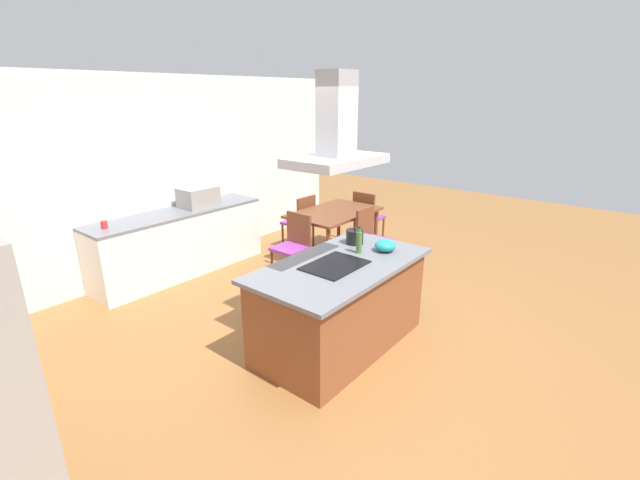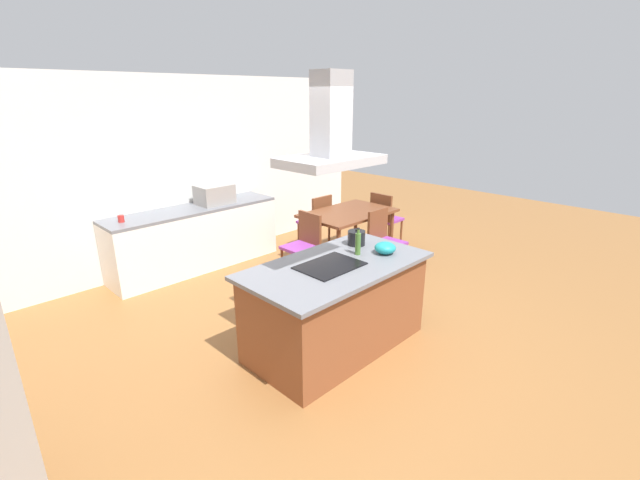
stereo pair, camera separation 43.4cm
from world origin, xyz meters
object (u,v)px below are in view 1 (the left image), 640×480
Objects in this scene: cooktop at (335,265)px; dining_table at (334,216)px; mixing_bowl at (385,246)px; chair_at_left_end at (294,241)px; chair_at_right_end at (367,214)px; range_hood at (336,136)px; olive_oil_bottle at (359,242)px; coffee_mug_red at (104,225)px; tea_kettle at (355,237)px; chair_facing_island at (371,235)px; chair_facing_back_wall at (302,219)px; countertop_microwave at (198,197)px.

cooktop reaches higher than dining_table.
chair_at_left_end is (0.47, 1.70, -0.45)m from mixing_bowl.
range_hood is at bearing -152.32° from chair_at_right_end.
cooktop reaches higher than chair_at_right_end.
coffee_mug_red is at bearing 113.21° from olive_oil_bottle.
tea_kettle is at bearing -61.53° from coffee_mug_red.
chair_facing_island is at bearing 23.42° from cooktop.
tea_kettle is 1.94m from dining_table.
dining_table is 1.57× the size of chair_facing_back_wall.
chair_at_left_end is at bearing 180.00° from dining_table.
mixing_bowl reaches higher than chair_facing_back_wall.
cooktop is 2.56m from dining_table.
chair_at_right_end is (0.92, 0.67, 0.00)m from chair_facing_island.
cooktop is 0.68m from tea_kettle.
range_hood is (-0.64, -0.22, 1.12)m from tea_kettle.
olive_oil_bottle reaches higher than chair_at_left_end.
olive_oil_bottle is 2.99m from chair_at_right_end.
coffee_mug_red is (-1.45, 3.05, -0.01)m from mixing_bowl.
chair_facing_island is at bearing -36.01° from chair_at_left_end.
tea_kettle is 1.10× the size of mixing_bowl.
tea_kettle reaches higher than chair_facing_island.
coffee_mug_red is at bearing 166.57° from chair_facing_back_wall.
coffee_mug_red is 4.00m from chair_at_right_end.
olive_oil_bottle is 0.31× the size of chair_facing_island.
coffee_mug_red reaches higher than chair_at_left_end.
olive_oil_bottle is at bearing -148.77° from chair_at_right_end.
tea_kettle is at bearing 18.83° from cooktop.
chair_at_left_end is 0.99× the size of range_hood.
mixing_bowl is at bearing -39.52° from olive_oil_bottle.
olive_oil_bottle is at bearing -137.08° from tea_kettle.
coffee_mug_red is at bearing 154.64° from dining_table.
olive_oil_bottle and countertop_microwave have the same top height.
coffee_mug_red is (-1.23, 2.87, -0.07)m from olive_oil_bottle.
cooktop is 0.43× the size of dining_table.
olive_oil_bottle is 0.31× the size of range_hood.
chair_facing_island is 1.00× the size of chair_facing_back_wall.
chair_at_left_end is (-0.92, 0.67, 0.00)m from chair_facing_island.
olive_oil_bottle is at bearing -151.75° from chair_facing_island.
olive_oil_bottle reaches higher than chair_facing_back_wall.
mixing_bowl is at bearing -129.05° from dining_table.
range_hood is (-0.43, -0.02, 1.08)m from olive_oil_bottle.
tea_kettle is 3.03m from coffee_mug_red.
tea_kettle is at bearing -124.83° from chair_facing_back_wall.
olive_oil_bottle is 3.10× the size of coffee_mug_red.
tea_kettle is 2.47m from chair_facing_back_wall.
cooktop is at bearing -152.32° from chair_at_right_end.
cooktop is 0.67× the size of chair_at_right_end.
countertop_microwave is 3.12m from range_hood.
olive_oil_bottle reaches higher than mixing_bowl.
coffee_mug_red is at bearing 105.53° from range_hood.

